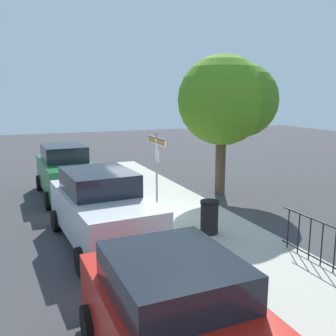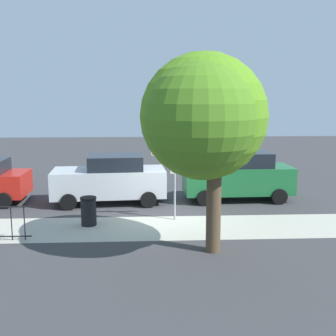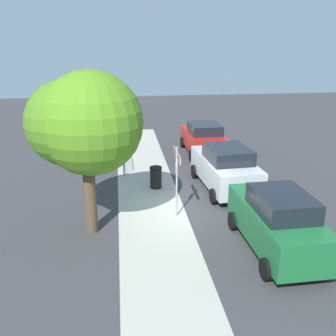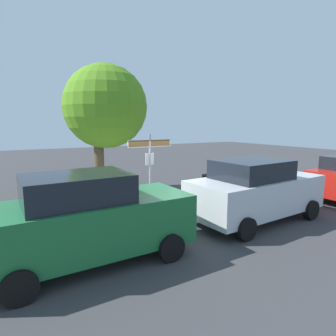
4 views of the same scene
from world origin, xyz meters
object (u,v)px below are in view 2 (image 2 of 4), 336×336
Objects in this scene: car_green at (239,176)px; trash_bin at (89,211)px; shade_tree at (205,115)px; street_sign at (175,166)px; car_silver at (110,179)px.

car_green reaches higher than trash_bin.
street_sign is at bearing -78.82° from shade_tree.
car_green is 0.97× the size of car_silver.
car_green is at bearing 178.56° from car_silver.
car_green is 6.72m from trash_bin.
car_silver is at bearing -45.74° from street_sign.
street_sign is 0.60× the size of car_green.
car_silver is (2.48, -2.54, -0.95)m from street_sign.
car_silver is 4.76× the size of trash_bin.
street_sign is 4.10m from car_green.
street_sign is at bearing 130.43° from car_silver.
shade_tree is 6.90m from car_green.
trash_bin is at bearing 27.68° from car_green.
shade_tree is at bearing 101.18° from street_sign.
shade_tree reaches higher than trash_bin.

